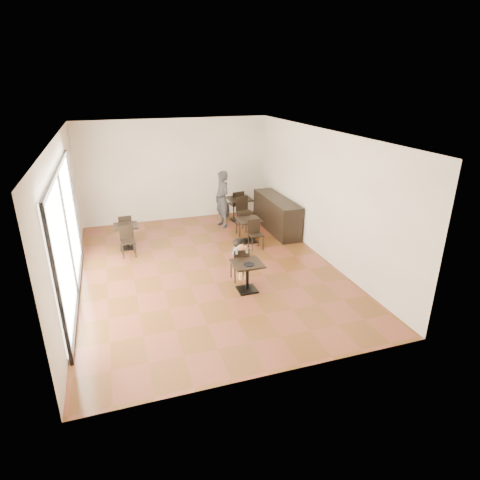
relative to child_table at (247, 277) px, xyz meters
name	(u,v)px	position (x,y,z in m)	size (l,w,h in m)	color
floor	(207,268)	(-0.56, 1.34, -0.33)	(6.00, 8.00, 0.01)	brown
ceiling	(203,134)	(-0.56, 1.34, 2.87)	(6.00, 8.00, 0.01)	white
wall_back	(176,170)	(-0.56, 5.34, 1.27)	(6.00, 0.01, 3.20)	silver
wall_front	(272,285)	(-0.56, -2.66, 1.27)	(6.00, 0.01, 3.20)	silver
wall_left	(65,219)	(-3.56, 1.34, 1.27)	(0.01, 8.00, 3.20)	silver
wall_right	(322,195)	(2.44, 1.34, 1.27)	(0.01, 8.00, 3.20)	silver
storefront_window	(66,236)	(-3.53, 0.84, 1.07)	(0.04, 4.50, 2.60)	white
child_table	(247,277)	(0.00, 0.00, 0.00)	(0.63, 0.63, 0.67)	black
child_chair	(239,264)	(0.00, 0.55, 0.07)	(0.36, 0.36, 0.80)	black
child	(239,259)	(0.00, 0.55, 0.17)	(0.36, 0.51, 1.01)	slate
plate	(249,264)	(0.00, -0.10, 0.34)	(0.23, 0.23, 0.01)	black
pizza_slice	(242,248)	(0.00, 0.36, 0.54)	(0.23, 0.18, 0.05)	tan
adult_patron	(222,199)	(0.62, 4.15, 0.54)	(0.64, 0.42, 1.75)	#343338
cafe_table_mid	(249,230)	(0.98, 2.68, 0.00)	(0.63, 0.63, 0.67)	black
cafe_table_left	(127,237)	(-2.33, 3.26, 0.00)	(0.63, 0.63, 0.66)	black
cafe_table_back	(239,210)	(1.27, 4.45, 0.05)	(0.72, 0.72, 0.76)	black
chair_mid_a	(243,222)	(0.98, 3.23, 0.07)	(0.36, 0.36, 0.80)	black
chair_mid_b	(256,235)	(0.98, 2.13, 0.07)	(0.36, 0.36, 0.80)	black
chair_left_a	(125,228)	(-2.33, 3.81, 0.06)	(0.36, 0.36, 0.80)	black
chair_left_b	(128,242)	(-2.33, 2.71, 0.06)	(0.36, 0.36, 0.80)	black
chair_back_a	(236,204)	(1.27, 4.84, 0.12)	(0.41, 0.41, 0.92)	black
chair_back_b	(245,212)	(1.27, 3.90, 0.12)	(0.41, 0.41, 0.92)	black
service_counter	(276,214)	(2.09, 3.34, 0.17)	(0.60, 2.40, 1.00)	black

